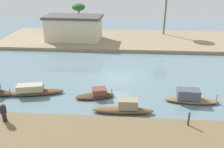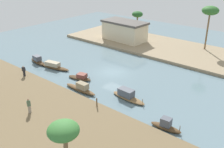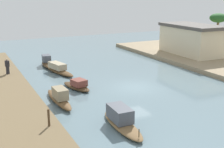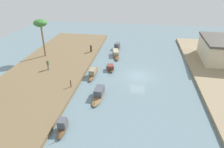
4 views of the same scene
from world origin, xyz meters
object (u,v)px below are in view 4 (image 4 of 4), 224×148
Objects in this scene: sampan_downstream_large at (116,54)px; person_by_mooring at (48,65)px; sampan_upstream_small at (110,67)px; sampan_near_left_bank at (117,47)px; palm_tree_left_near at (40,24)px; riverside_building at (216,49)px; sampan_with_tall_canopy at (99,94)px; sampan_foreground at (63,126)px; person_on_near_bank at (91,48)px; sampan_with_red_awning at (93,73)px; mooring_post at (71,84)px.

person_by_mooring reaches higher than sampan_downstream_large.
sampan_upstream_small is at bearing 28.36° from person_by_mooring.
sampan_near_left_bank is 16.19m from palm_tree_left_near.
riverside_building is at bearing 30.79° from person_by_mooring.
sampan_near_left_bank reaches higher than sampan_with_tall_canopy.
sampan_foreground is 0.35× the size of riverside_building.
person_by_mooring is at bearing -61.88° from sampan_downstream_large.
palm_tree_left_near is (3.05, -13.49, 6.20)m from sampan_downstream_large.
riverside_building reaches higher than person_on_near_bank.
palm_tree_left_near is at bearing -155.65° from sampan_foreground.
sampan_with_red_awning is 13.75m from palm_tree_left_near.
sampan_foreground is at bearing 2.13° from sampan_near_left_bank.
sampan_with_tall_canopy is at bearing 7.78° from sampan_near_left_bank.
palm_tree_left_near is at bearing 133.37° from person_by_mooring.
sampan_with_red_awning is at bearing -28.70° from sampan_downstream_large.
riverside_building is (-0.09, 18.48, 2.05)m from sampan_downstream_large.
sampan_upstream_small is 8.75m from mooring_post.
sampan_upstream_small is 0.74× the size of sampan_with_red_awning.
sampan_with_tall_canopy is (8.59, -0.21, 0.15)m from sampan_upstream_small.
riverside_building reaches higher than mooring_post.
sampan_with_red_awning is at bearing 13.33° from person_by_mooring.
sampan_near_left_bank is 1.13× the size of sampan_upstream_small.
sampan_with_tall_canopy reaches higher than sampan_upstream_small.
palm_tree_left_near is at bearing -81.77° from riverside_building.
mooring_post reaches higher than sampan_upstream_small.
sampan_with_red_awning is 4.84× the size of mooring_post.
person_by_mooring is at bearing -155.45° from sampan_foreground.
sampan_downstream_large is at bearing 166.62° from sampan_foreground.
sampan_downstream_large is at bearing 54.02° from person_by_mooring.
person_by_mooring is (-12.68, -7.39, 0.77)m from sampan_foreground.
sampan_with_red_awning is at bearing -64.61° from riverside_building.
person_on_near_bank reaches higher than sampan_foreground.
palm_tree_left_near is 0.75× the size of riverside_building.
sampan_foreground reaches higher than sampan_near_left_bank.
sampan_foreground is (15.32, -2.75, 0.14)m from sampan_upstream_small.
sampan_downstream_large is (-6.06, 0.15, 0.10)m from sampan_upstream_small.
sampan_downstream_large is 15.15m from palm_tree_left_near.
sampan_downstream_large is 0.76× the size of palm_tree_left_near.
sampan_near_left_bank is at bearing 101.45° from person_on_near_bank.
sampan_foreground is 21.58m from sampan_downstream_large.
sampan_near_left_bank is at bearing 168.71° from sampan_with_red_awning.
person_by_mooring is at bearing -55.64° from person_on_near_bank.
person_by_mooring reaches higher than sampan_with_red_awning.
sampan_near_left_bank and sampan_with_red_awning have the same top height.
sampan_upstream_small is at bearing -13.48° from sampan_downstream_large.
riverside_building reaches higher than sampan_downstream_large.
mooring_post is at bearing -26.88° from person_by_mooring.
palm_tree_left_near reaches higher than riverside_building.
sampan_near_left_bank is 19.27m from riverside_building.
palm_tree_left_near is at bearing -89.37° from sampan_downstream_large.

